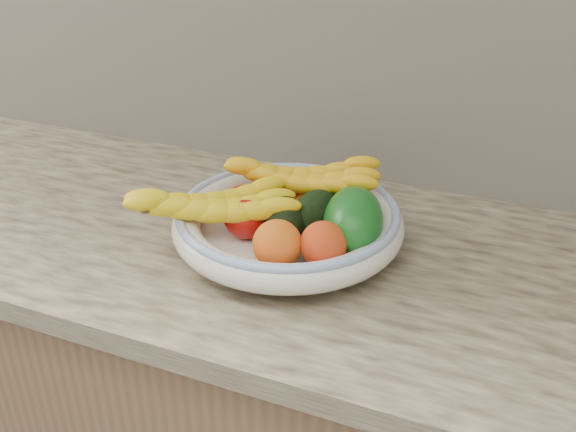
{
  "coord_description": "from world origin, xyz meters",
  "views": [
    {
      "loc": [
        0.36,
        0.79,
        1.47
      ],
      "look_at": [
        0.0,
        1.66,
        0.96
      ],
      "focal_mm": 40.0,
      "sensor_mm": 36.0,
      "label": 1
    }
  ],
  "objects_px": {
    "banana_bunch_front": "(213,210)",
    "green_mango": "(353,221)",
    "fruit_bowl": "(288,222)",
    "banana_bunch_back": "(301,182)"
  },
  "relations": [
    {
      "from": "banana_bunch_front",
      "to": "green_mango",
      "type": "bearing_deg",
      "value": -22.01
    },
    {
      "from": "fruit_bowl",
      "to": "banana_bunch_front",
      "type": "relative_size",
      "value": 1.32
    },
    {
      "from": "banana_bunch_back",
      "to": "banana_bunch_front",
      "type": "distance_m",
      "value": 0.17
    },
    {
      "from": "banana_bunch_back",
      "to": "banana_bunch_front",
      "type": "xyz_separation_m",
      "value": [
        -0.1,
        -0.14,
        -0.01
      ]
    },
    {
      "from": "green_mango",
      "to": "fruit_bowl",
      "type": "bearing_deg",
      "value": 159.64
    },
    {
      "from": "fruit_bowl",
      "to": "banana_bunch_back",
      "type": "height_order",
      "value": "banana_bunch_back"
    },
    {
      "from": "green_mango",
      "to": "banana_bunch_back",
      "type": "bearing_deg",
      "value": 127.56
    },
    {
      "from": "green_mango",
      "to": "banana_bunch_back",
      "type": "relative_size",
      "value": 0.51
    },
    {
      "from": "banana_bunch_back",
      "to": "fruit_bowl",
      "type": "bearing_deg",
      "value": -98.38
    },
    {
      "from": "green_mango",
      "to": "banana_bunch_front",
      "type": "xyz_separation_m",
      "value": [
        -0.22,
        -0.06,
        0.01
      ]
    }
  ]
}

